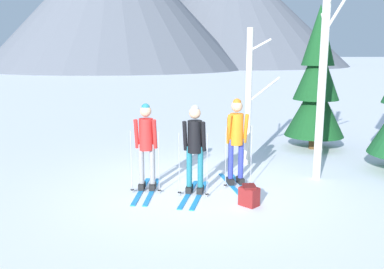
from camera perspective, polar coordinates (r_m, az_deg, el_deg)
name	(u,v)px	position (r m, az deg, el deg)	size (l,w,h in m)	color
ground_plane	(193,189)	(8.49, 0.13, -7.50)	(400.00, 400.00, 0.00)	white
skier_in_red	(146,142)	(8.23, -6.28, -0.99)	(0.61, 1.67, 1.76)	#1E84D1
skier_in_black	(195,144)	(8.00, 0.41, -1.33)	(0.70, 1.68, 1.75)	#1E84D1
skier_in_orange	(236,136)	(8.57, 6.08, -0.25)	(0.60, 1.76, 1.81)	#1E84D1
pine_tree_mid	(316,85)	(12.16, 16.71, 6.55)	(1.65, 1.65, 3.99)	#51381E
birch_tree_tall	(324,62)	(9.18, 17.62, 9.50)	(0.37, 1.42, 4.94)	silver
birch_tree_slender	(249,96)	(10.15, 7.86, 5.29)	(0.90, 1.06, 3.29)	silver
backpack_on_snow_front	(249,196)	(7.64, 7.85, -8.31)	(0.39, 0.40, 0.38)	maroon
mountain_ridge_distant	(186,4)	(77.56, -0.88, 17.43)	(63.22, 58.03, 21.55)	slate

